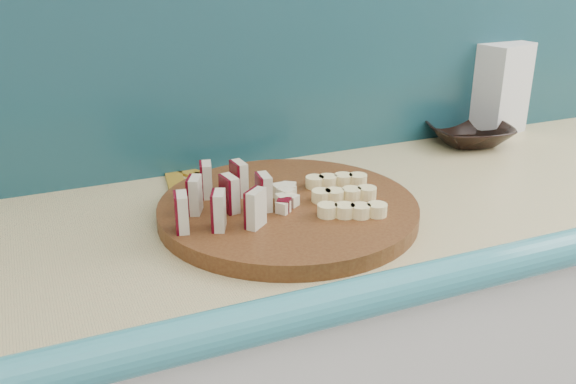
# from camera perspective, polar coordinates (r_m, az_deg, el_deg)

# --- Properties ---
(kitchen_counter) EXTENTS (2.20, 0.63, 0.91)m
(kitchen_counter) POSITION_cam_1_polar(r_m,az_deg,el_deg) (1.51, 9.93, -16.15)
(kitchen_counter) COLOR white
(kitchen_counter) RESTS_ON ground
(backsplash) EXTENTS (2.20, 0.02, 0.50)m
(backsplash) POSITION_cam_1_polar(r_m,az_deg,el_deg) (1.45, 5.55, 13.32)
(backsplash) COLOR teal
(backsplash) RESTS_ON kitchen_counter
(cutting_board) EXTENTS (0.57, 0.57, 0.03)m
(cutting_board) POSITION_cam_1_polar(r_m,az_deg,el_deg) (1.14, 0.00, -1.60)
(cutting_board) COLOR #421F0E
(cutting_board) RESTS_ON kitchen_counter
(apple_wedges) EXTENTS (0.18, 0.20, 0.06)m
(apple_wedges) POSITION_cam_1_polar(r_m,az_deg,el_deg) (1.08, -5.75, -0.34)
(apple_wedges) COLOR beige
(apple_wedges) RESTS_ON cutting_board
(apple_chunks) EXTENTS (0.07, 0.08, 0.02)m
(apple_chunks) POSITION_cam_1_polar(r_m,az_deg,el_deg) (1.12, -1.45, -0.49)
(apple_chunks) COLOR #FFF0CB
(apple_chunks) RESTS_ON cutting_board
(banana_slices) EXTENTS (0.15, 0.19, 0.02)m
(banana_slices) POSITION_cam_1_polar(r_m,az_deg,el_deg) (1.14, 4.92, -0.22)
(banana_slices) COLOR #FCE89A
(banana_slices) RESTS_ON cutting_board
(brown_bowl) EXTENTS (0.22, 0.22, 0.05)m
(brown_bowl) POSITION_cam_1_polar(r_m,az_deg,el_deg) (1.59, 15.75, 5.02)
(brown_bowl) COLOR black
(brown_bowl) RESTS_ON kitchen_counter
(flour_bag) EXTENTS (0.15, 0.12, 0.22)m
(flour_bag) POSITION_cam_1_polar(r_m,az_deg,el_deg) (1.68, 18.33, 8.74)
(flour_bag) COLOR silver
(flour_bag) RESTS_ON kitchen_counter
(banana_peel) EXTENTS (0.21, 0.18, 0.01)m
(banana_peel) POSITION_cam_1_polar(r_m,az_deg,el_deg) (1.31, -7.53, 1.08)
(banana_peel) COLOR gold
(banana_peel) RESTS_ON kitchen_counter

